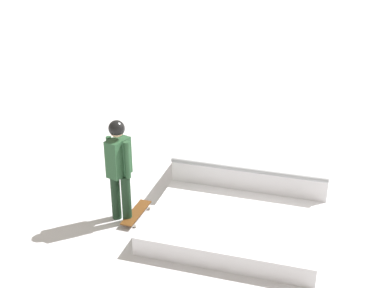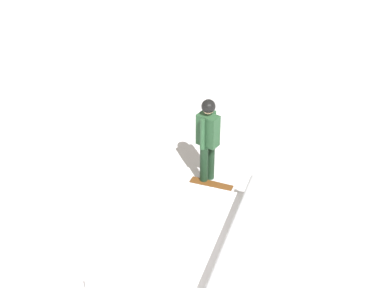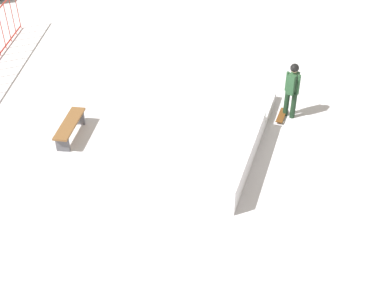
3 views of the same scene
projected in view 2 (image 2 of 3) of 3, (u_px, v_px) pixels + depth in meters
The scene contains 4 objects.
ground_plane at pixel (251, 281), 7.48m from camera, with size 60.00×60.00×0.00m, color silver.
skate_ramp at pixel (320, 268), 7.29m from camera, with size 5.82×3.66×0.74m.
skater at pixel (208, 136), 8.98m from camera, with size 0.44×0.40×1.73m.
skateboard at pixel (211, 185), 9.31m from camera, with size 0.82×0.40×0.09m.
Camera 2 is at (0.24, 5.20, 5.82)m, focal length 47.29 mm.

